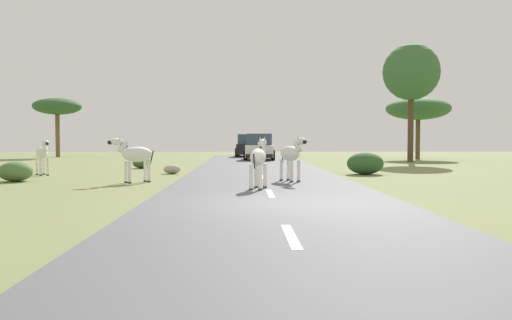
# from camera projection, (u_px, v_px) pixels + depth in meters

# --- Properties ---
(ground_plane) EXTENTS (90.00, 90.00, 0.00)m
(ground_plane) POSITION_uv_depth(u_px,v_px,m) (284.00, 205.00, 11.88)
(ground_plane) COLOR olive
(road) EXTENTS (6.00, 64.00, 0.05)m
(road) POSITION_uv_depth(u_px,v_px,m) (275.00, 204.00, 11.87)
(road) COLOR #56595B
(road) RESTS_ON ground_plane
(lane_markings) EXTENTS (0.16, 56.00, 0.01)m
(lane_markings) POSITION_uv_depth(u_px,v_px,m) (278.00, 209.00, 10.87)
(lane_markings) COLOR silver
(lane_markings) RESTS_ON road
(zebra_0) EXTENTS (0.92, 1.53, 1.54)m
(zebra_0) POSITION_uv_depth(u_px,v_px,m) (291.00, 154.00, 17.69)
(zebra_0) COLOR silver
(zebra_0) RESTS_ON road
(zebra_1) EXTENTS (1.44, 1.19, 1.57)m
(zebra_1) POSITION_uv_depth(u_px,v_px,m) (135.00, 155.00, 17.79)
(zebra_1) COLOR silver
(zebra_1) RESTS_ON ground_plane
(zebra_2) EXTENTS (1.05, 1.41, 1.48)m
(zebra_2) POSITION_uv_depth(u_px,v_px,m) (42.00, 153.00, 21.27)
(zebra_2) COLOR silver
(zebra_2) RESTS_ON ground_plane
(zebra_3) EXTENTS (0.65, 1.57, 1.50)m
(zebra_3) POSITION_uv_depth(u_px,v_px,m) (259.00, 158.00, 15.18)
(zebra_3) COLOR silver
(zebra_3) RESTS_ON road
(car_0) EXTENTS (2.13, 4.40, 1.74)m
(car_0) POSITION_uv_depth(u_px,v_px,m) (259.00, 148.00, 35.45)
(car_0) COLOR white
(car_0) RESTS_ON road
(car_1) EXTENTS (2.16, 4.41, 1.74)m
(car_1) POSITION_uv_depth(u_px,v_px,m) (249.00, 146.00, 41.44)
(car_1) COLOR black
(car_1) RESTS_ON road
(tree_0) EXTENTS (3.68, 3.68, 4.60)m
(tree_0) POSITION_uv_depth(u_px,v_px,m) (57.00, 107.00, 41.00)
(tree_0) COLOR brown
(tree_0) RESTS_ON ground_plane
(tree_1) EXTENTS (4.52, 4.52, 4.37)m
(tree_1) POSITION_uv_depth(u_px,v_px,m) (418.00, 109.00, 37.42)
(tree_1) COLOR brown
(tree_1) RESTS_ON ground_plane
(tree_3) EXTENTS (3.48, 3.48, 7.31)m
(tree_3) POSITION_uv_depth(u_px,v_px,m) (411.00, 73.00, 32.50)
(tree_3) COLOR #4C3823
(tree_3) RESTS_ON ground_plane
(bush_0) EXTENTS (1.16, 1.04, 0.70)m
(bush_0) POSITION_uv_depth(u_px,v_px,m) (15.00, 172.00, 18.30)
(bush_0) COLOR #4C7038
(bush_0) RESTS_ON ground_plane
(bush_1) EXTENTS (0.91, 0.82, 0.55)m
(bush_1) POSITION_uv_depth(u_px,v_px,m) (142.00, 163.00, 26.13)
(bush_1) COLOR #425B2D
(bush_1) RESTS_ON ground_plane
(bush_2) EXTENTS (1.51, 1.36, 0.91)m
(bush_2) POSITION_uv_depth(u_px,v_px,m) (365.00, 163.00, 21.83)
(bush_2) COLOR #2D5628
(bush_2) RESTS_ON ground_plane
(rock_0) EXTENTS (0.71, 0.54, 0.38)m
(rock_0) POSITION_uv_depth(u_px,v_px,m) (172.00, 169.00, 22.21)
(rock_0) COLOR #A89E8C
(rock_0) RESTS_ON ground_plane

